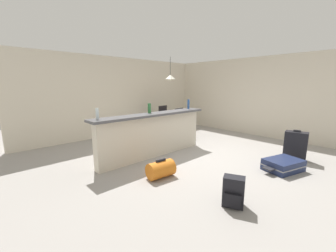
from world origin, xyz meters
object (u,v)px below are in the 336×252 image
at_px(duffel_bag_orange, 161,169).
at_px(pendant_lamp, 170,77).
at_px(bottle_clear, 97,114).
at_px(suitcase_flat_navy, 283,165).
at_px(dining_chair_far_side, 161,117).
at_px(dining_chair_near_partition, 182,122).
at_px(backpack_black, 233,192).
at_px(bottle_green, 149,108).
at_px(suitcase_upright_black, 295,145).
at_px(bottle_blue, 188,104).
at_px(dining_table, 171,115).

bearing_deg(duffel_bag_orange, pendant_lamp, 43.52).
height_order(bottle_clear, suitcase_flat_navy, bottle_clear).
bearing_deg(dining_chair_far_side, dining_chair_near_partition, -96.86).
bearing_deg(pendant_lamp, backpack_black, -122.11).
xyz_separation_m(dining_chair_near_partition, duffel_bag_orange, (-2.30, -1.66, -0.36)).
height_order(bottle_green, pendant_lamp, pendant_lamp).
xyz_separation_m(bottle_green, suitcase_upright_black, (2.17, -2.41, -0.78)).
bearing_deg(bottle_clear, pendant_lamp, 22.50).
distance_m(suitcase_upright_black, backpack_black, 2.65).
distance_m(bottle_green, backpack_black, 2.64).
bearing_deg(duffel_bag_orange, bottle_blue, 28.67).
xyz_separation_m(suitcase_flat_navy, suitcase_upright_black, (0.83, 0.05, 0.22)).
xyz_separation_m(dining_table, pendant_lamp, (0.01, 0.04, 1.23)).
height_order(bottle_blue, suitcase_flat_navy, bottle_blue).
bearing_deg(suitcase_flat_navy, dining_chair_far_side, 83.14).
height_order(dining_table, duffel_bag_orange, dining_table).
bearing_deg(duffel_bag_orange, dining_table, 43.24).
bearing_deg(dining_chair_far_side, backpack_black, -119.10).
height_order(dining_chair_near_partition, suitcase_flat_navy, dining_chair_near_partition).
bearing_deg(backpack_black, dining_table, 57.79).
bearing_deg(pendant_lamp, suitcase_flat_navy, -97.47).
relative_size(dining_table, suitcase_flat_navy, 1.24).
bearing_deg(dining_chair_near_partition, backpack_black, -125.77).
relative_size(dining_table, pendant_lamp, 1.49).
distance_m(bottle_clear, suitcase_flat_navy, 3.67).
relative_size(dining_table, dining_chair_far_side, 1.18).
height_order(dining_table, suitcase_flat_navy, dining_table).
bearing_deg(pendant_lamp, dining_table, -111.71).
xyz_separation_m(bottle_clear, suitcase_upright_black, (3.42, -2.36, -0.78)).
xyz_separation_m(dining_table, duffel_bag_orange, (-2.40, -2.26, -0.50)).
relative_size(bottle_green, dining_chair_near_partition, 0.23).
distance_m(backpack_black, duffel_bag_orange, 1.36).
distance_m(bottle_blue, dining_table, 1.43).
distance_m(suitcase_flat_navy, backpack_black, 1.81).
relative_size(bottle_clear, dining_table, 0.19).
bearing_deg(pendant_lamp, dining_chair_far_side, 87.69).
bearing_deg(dining_chair_far_side, dining_table, -93.68).
xyz_separation_m(bottle_green, pendant_lamp, (1.82, 1.22, 0.76)).
bearing_deg(dining_chair_near_partition, duffel_bag_orange, -144.14).
bearing_deg(bottle_clear, suitcase_flat_navy, -42.93).
height_order(pendant_lamp, suitcase_flat_navy, pendant_lamp).
bearing_deg(suitcase_flat_navy, suitcase_upright_black, 3.23).
xyz_separation_m(bottle_green, dining_chair_near_partition, (1.70, 0.59, -0.60)).
bearing_deg(dining_chair_near_partition, bottle_blue, -123.76).
relative_size(bottle_clear, bottle_blue, 0.84).
height_order(bottle_clear, bottle_blue, bottle_blue).
bearing_deg(bottle_blue, pendant_lamp, 66.87).
relative_size(dining_chair_far_side, duffel_bag_orange, 1.82).
height_order(dining_table, dining_chair_far_side, dining_chair_far_side).
bearing_deg(bottle_blue, dining_chair_far_side, 72.38).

